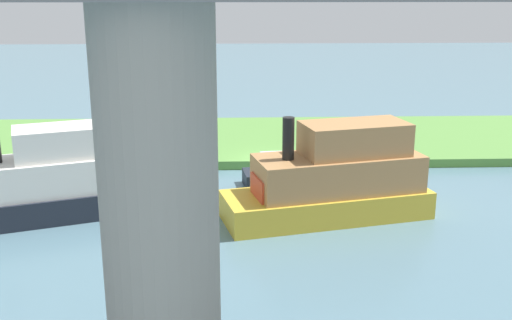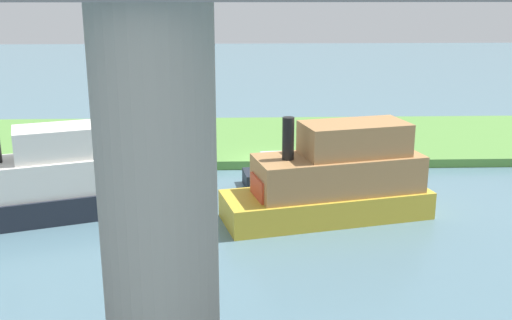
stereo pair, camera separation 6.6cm
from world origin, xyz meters
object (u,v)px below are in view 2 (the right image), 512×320
at_px(mooring_post, 195,149).
at_px(person_on_bank, 180,142).
at_px(pontoon_yellow, 288,174).
at_px(motorboat_white, 334,180).
at_px(riverboat_paddlewheel, 49,181).
at_px(bridge_pylon, 158,202).

bearing_deg(mooring_post, person_on_bank, -32.69).
bearing_deg(person_on_bank, pontoon_yellow, 143.32).
xyz_separation_m(person_on_bank, pontoon_yellow, (-6.01, 4.48, -0.61)).
distance_m(motorboat_white, riverboat_paddlewheel, 12.71).
relative_size(bridge_pylon, person_on_bank, 7.00).
xyz_separation_m(bridge_pylon, motorboat_white, (-6.31, -11.31, -3.12)).
bearing_deg(riverboat_paddlewheel, pontoon_yellow, -159.42).
distance_m(bridge_pylon, mooring_post, 20.31).
xyz_separation_m(mooring_post, riverboat_paddlewheel, (6.00, 8.06, 0.72)).
bearing_deg(bridge_pylon, motorboat_white, -119.15).
xyz_separation_m(bridge_pylon, riverboat_paddlewheel, (6.39, -11.86, -3.20)).
distance_m(bridge_pylon, riverboat_paddlewheel, 13.85).
xyz_separation_m(motorboat_white, pontoon_yellow, (1.60, -4.73, -1.15)).
relative_size(motorboat_white, pontoon_yellow, 1.87).
height_order(bridge_pylon, person_on_bank, bridge_pylon).
distance_m(mooring_post, riverboat_paddlewheel, 10.08).
height_order(person_on_bank, mooring_post, person_on_bank).
distance_m(pontoon_yellow, riverboat_paddlewheel, 11.91).
bearing_deg(motorboat_white, riverboat_paddlewheel, -2.51).
relative_size(person_on_bank, pontoon_yellow, 0.27).
relative_size(mooring_post, riverboat_paddlewheel, 0.10).
distance_m(bridge_pylon, person_on_bank, 20.88).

